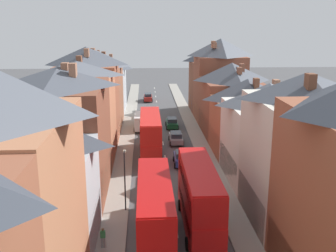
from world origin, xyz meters
The scene contains 17 objects.
pavement_left centered at (-5.10, 38.00, 0.07)m, with size 2.20×104.00×0.14m, color gray.
pavement_right centered at (5.10, 38.00, 0.07)m, with size 2.20×104.00×0.14m, color gray.
centre_line_dashes centered at (0.00, 36.00, 0.01)m, with size 0.14×97.80×0.01m.
terrace_row_left centered at (-10.19, 24.30, 6.33)m, with size 8.00×74.60×14.75m.
terrace_row_right centered at (10.19, 24.41, 6.00)m, with size 8.00×71.45×14.25m.
double_decker_bus_lead centered at (1.79, 12.43, 2.82)m, with size 2.74×10.80×5.30m.
double_decker_bus_mid_street centered at (-1.81, 30.51, 2.82)m, with size 2.74×10.80×5.30m.
double_decker_bus_far_approaching centered at (-1.81, 9.74, 2.82)m, with size 2.74×10.80×5.30m.
car_near_blue centered at (3.10, 26.58, 0.80)m, with size 1.90×4.42×1.58m.
car_near_silver centered at (1.80, 36.05, 0.80)m, with size 1.90×4.45×1.58m.
car_parked_left_a centered at (-1.80, 66.62, 0.86)m, with size 1.90×4.54×1.71m.
car_parked_right_a centered at (1.80, 27.32, 0.85)m, with size 1.90×3.88×1.70m.
car_mid_black centered at (1.80, 44.32, 0.83)m, with size 1.90×4.41×1.64m.
car_parked_left_b centered at (3.10, 14.26, 0.86)m, with size 1.90×4.58×1.70m.
delivery_van centered at (-3.10, 43.56, 1.34)m, with size 2.20×5.20×2.41m.
pedestrian_near_right centered at (-5.62, 9.86, 1.03)m, with size 0.36×0.22×1.61m.
street_lamp centered at (-4.25, 15.99, 3.24)m, with size 0.20×1.12×5.50m.
Camera 1 is at (-2.36, -16.14, 16.23)m, focal length 42.00 mm.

